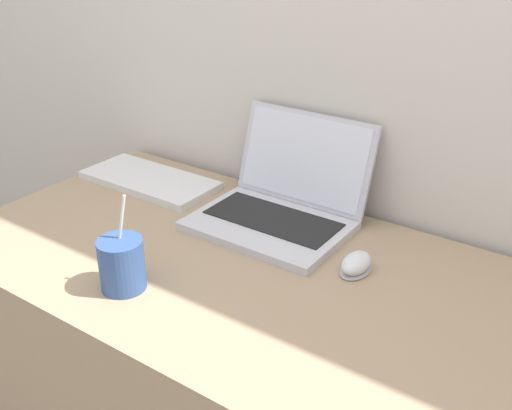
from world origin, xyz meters
TOP-DOWN VIEW (x-y plane):
  - wall_back at (0.00, 0.76)m, footprint 7.00×0.04m
  - desk at (0.00, 0.36)m, footprint 1.33×0.72m
  - laptop at (-0.02, 0.58)m, footprint 0.37×0.33m
  - drink_cup at (-0.13, 0.14)m, footprint 0.09×0.09m
  - computer_mouse at (0.23, 0.47)m, footprint 0.06×0.10m
  - external_keyboard at (-0.45, 0.55)m, footprint 0.39×0.18m

SIDE VIEW (x-z plane):
  - desk at x=0.00m, z-range 0.00..0.76m
  - external_keyboard at x=-0.45m, z-range 0.76..0.78m
  - computer_mouse at x=0.23m, z-range 0.75..0.79m
  - laptop at x=-0.02m, z-range 0.69..0.93m
  - drink_cup at x=-0.13m, z-range 0.71..0.92m
  - wall_back at x=0.00m, z-range 0.00..2.50m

